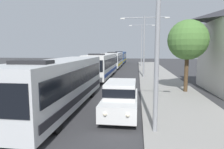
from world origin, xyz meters
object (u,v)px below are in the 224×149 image
streetlamp_far (142,41)px  roadside_tree (188,40)px  bus_middle (115,59)px  white_suv (121,97)px  streetlamp_mid (144,40)px  bus_fourth_in_line (120,57)px  bus_second_in_line (102,65)px  bus_lead (62,82)px  streetlamp_near (158,10)px

streetlamp_far → roadside_tree: bearing=-82.7°
bus_middle → white_suv: bearing=-82.6°
bus_middle → streetlamp_far: (5.40, 3.35, 3.77)m
white_suv → streetlamp_mid: bearing=83.4°
roadside_tree → bus_fourth_in_line: bearing=103.7°
bus_second_in_line → bus_middle: bearing=90.0°
bus_lead → bus_second_in_line: (0.00, 13.95, 0.00)m
roadside_tree → white_suv: bearing=-128.5°
bus_middle → white_suv: bus_middle is taller
roadside_tree → bus_lead: bearing=-147.5°
streetlamp_near → streetlamp_mid: (0.00, 17.14, -0.36)m
bus_fourth_in_line → streetlamp_mid: streetlamp_mid is taller
bus_second_in_line → white_suv: bearing=-75.9°
bus_lead → streetlamp_far: (5.40, 31.19, 3.77)m
white_suv → streetlamp_near: size_ratio=0.55×
streetlamp_far → streetlamp_mid: bearing=-90.0°
streetlamp_mid → streetlamp_far: (0.00, 17.14, 0.55)m
roadside_tree → bus_second_in_line: bearing=135.8°
streetlamp_near → streetlamp_mid: streetlamp_near is taller
bus_fourth_in_line → white_suv: 41.87m
streetlamp_near → roadside_tree: bearing=69.2°
streetlamp_mid → white_suv: bearing=-96.6°
streetlamp_near → bus_fourth_in_line: bearing=97.0°
bus_second_in_line → streetlamp_near: size_ratio=1.42×
white_suv → streetlamp_mid: streetlamp_mid is taller
roadside_tree → streetlamp_far: bearing=97.3°
white_suv → bus_second_in_line: bearing=104.1°
bus_second_in_line → bus_fourth_in_line: bearing=90.0°
bus_middle → streetlamp_near: (5.40, -30.92, 3.58)m
white_suv → streetlamp_mid: 15.38m
bus_second_in_line → streetlamp_far: streetlamp_far is taller
bus_middle → white_suv: size_ratio=2.47×
streetlamp_mid → bus_middle: bearing=111.4°
streetlamp_far → white_suv: bearing=-93.0°
bus_middle → white_suv: 28.81m
white_suv → streetlamp_far: (1.70, 31.92, 4.43)m
bus_lead → roadside_tree: size_ratio=1.92×
white_suv → roadside_tree: bearing=51.5°
bus_lead → bus_fourth_in_line: same height
bus_middle → roadside_tree: 24.10m
bus_lead → streetlamp_near: bearing=-29.7°
white_suv → bus_lead: bearing=168.8°
bus_fourth_in_line → streetlamp_mid: 27.64m
streetlamp_far → roadside_tree: size_ratio=1.48×
bus_lead → bus_middle: same height
bus_second_in_line → streetlamp_far: (5.40, 17.24, 3.77)m
bus_second_in_line → white_suv: size_ratio=2.60×
bus_fourth_in_line → white_suv: bearing=-84.9°
roadside_tree → streetlamp_near: bearing=-110.8°
bus_second_in_line → bus_middle: (-0.00, 13.88, -0.00)m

